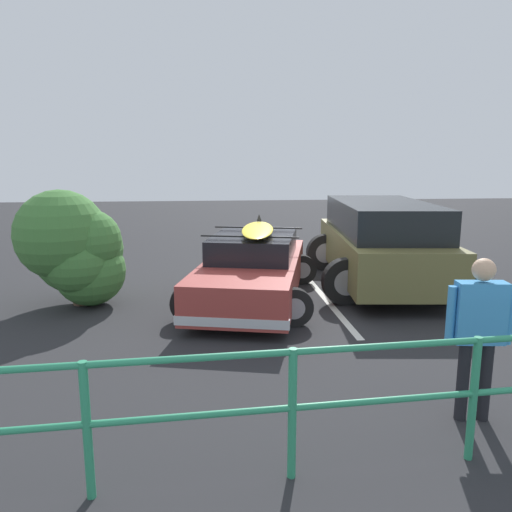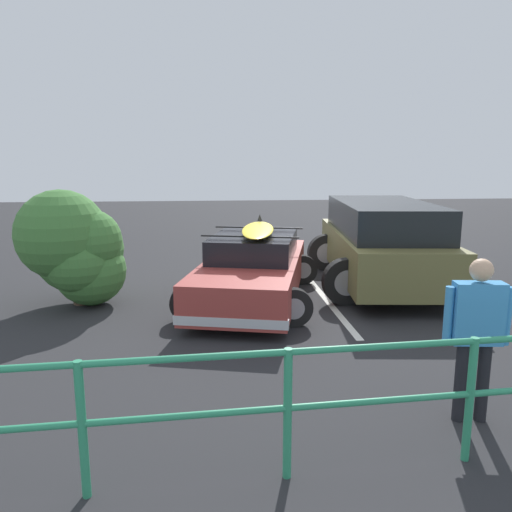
{
  "view_description": "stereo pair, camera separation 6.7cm",
  "coord_description": "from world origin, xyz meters",
  "px_view_note": "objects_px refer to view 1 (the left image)",
  "views": [
    {
      "loc": [
        1.34,
        9.36,
        2.58
      ],
      "look_at": [
        0.5,
        1.08,
        0.95
      ],
      "focal_mm": 35.0,
      "sensor_mm": 36.0,
      "label": 1
    },
    {
      "loc": [
        1.27,
        9.37,
        2.58
      ],
      "look_at": [
        0.5,
        1.08,
        0.95
      ],
      "focal_mm": 35.0,
      "sensor_mm": 36.0,
      "label": 2
    }
  ],
  "objects_px": {
    "person_bystander": "(479,325)",
    "bush_near_left": "(76,249)",
    "suv_car": "(381,242)",
    "sedan_car": "(253,269)"
  },
  "relations": [
    {
      "from": "person_bystander",
      "to": "bush_near_left",
      "type": "distance_m",
      "value": 6.6
    },
    {
      "from": "suv_car",
      "to": "person_bystander",
      "type": "bearing_deg",
      "value": 80.1
    },
    {
      "from": "suv_car",
      "to": "bush_near_left",
      "type": "relative_size",
      "value": 2.42
    },
    {
      "from": "bush_near_left",
      "to": "suv_car",
      "type": "bearing_deg",
      "value": -170.48
    },
    {
      "from": "sedan_car",
      "to": "suv_car",
      "type": "distance_m",
      "value": 2.87
    },
    {
      "from": "sedan_car",
      "to": "suv_car",
      "type": "relative_size",
      "value": 0.93
    },
    {
      "from": "sedan_car",
      "to": "bush_near_left",
      "type": "bearing_deg",
      "value": 2.01
    },
    {
      "from": "suv_car",
      "to": "bush_near_left",
      "type": "xyz_separation_m",
      "value": [
        5.83,
        0.98,
        0.13
      ]
    },
    {
      "from": "sedan_car",
      "to": "suv_car",
      "type": "xyz_separation_m",
      "value": [
        -2.72,
        -0.87,
        0.31
      ]
    },
    {
      "from": "suv_car",
      "to": "bush_near_left",
      "type": "height_order",
      "value": "bush_near_left"
    }
  ]
}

